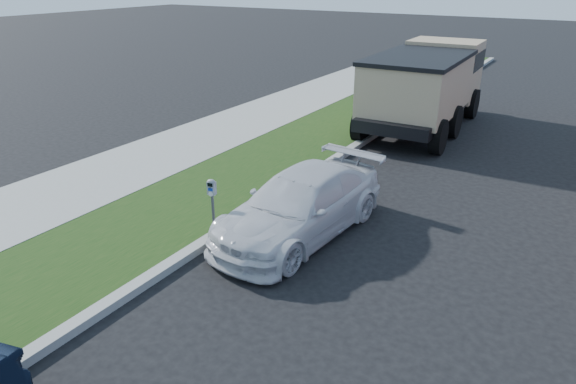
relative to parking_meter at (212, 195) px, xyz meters
The scene contains 5 objects.
ground 2.77m from the parking_meter, ahead, with size 120.00×120.00×0.00m, color black.
streetside 3.65m from the parking_meter, 147.50° to the left, with size 6.12×50.00×0.15m.
parking_meter is the anchor object (origin of this frame).
white_wagon 1.80m from the parking_meter, 42.38° to the left, with size 1.81×4.46×1.29m, color silver.
dump_truck 10.45m from the parking_meter, 84.73° to the left, with size 2.94×6.97×2.70m.
Camera 1 is at (3.44, -6.93, 5.00)m, focal length 32.00 mm.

